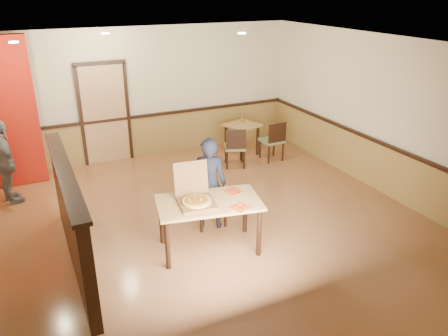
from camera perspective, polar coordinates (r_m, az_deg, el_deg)
The scene contains 25 objects.
floor at distance 7.09m, azimuth -2.53°, elevation -7.49°, with size 7.00×7.00×0.00m, color #A66A40.
ceiling at distance 6.17m, azimuth -2.99°, elevation 15.57°, with size 7.00×7.00×0.00m, color black.
wall_back at distance 9.70m, azimuth -10.87°, elevation 9.48°, with size 7.00×7.00×0.00m, color beige.
wall_right at distance 8.41m, azimuth 19.98°, elevation 6.46°, with size 7.00×7.00×0.00m, color beige.
wainscot_back at distance 9.93m, azimuth -10.42°, elevation 4.11°, with size 7.00×0.04×0.90m, color olive.
chair_rail_back at distance 9.77m, azimuth -10.58°, elevation 6.68°, with size 7.00×0.06×0.06m, color black.
wainscot_right at distance 8.68m, azimuth 19.01°, elevation 0.44°, with size 0.04×7.00×0.90m, color olive.
chair_rail_right at distance 8.51m, azimuth 19.31°, elevation 3.34°, with size 0.06×7.00×0.06m, color black.
back_door at distance 9.58m, azimuth -15.29°, elevation 6.75°, with size 0.90×0.06×2.10m, color tan.
booth_partition at distance 6.16m, azimuth -19.37°, elevation -6.03°, with size 0.20×3.10×1.44m.
spot_a at distance 7.50m, azimuth -25.79°, elevation 14.58°, with size 0.14×0.14×0.02m, color #FCE1B0.
spot_b at distance 8.34m, azimuth -15.24°, elevation 16.61°, with size 0.14×0.14×0.02m, color #FCE1B0.
spot_c at distance 8.11m, azimuth 2.34°, elevation 17.19°, with size 0.14×0.14×0.02m, color #FCE1B0.
main_table at distance 6.18m, azimuth -2.00°, elevation -5.27°, with size 1.58×1.08×0.78m.
diner_chair at distance 6.95m, azimuth -2.31°, elevation -3.02°, with size 0.50×0.50×1.00m.
side_chair_left at distance 9.10m, azimuth 1.48°, elevation 2.90°, with size 0.56×0.56×0.87m.
side_chair_right at distance 9.52m, azimuth 6.49°, elevation 3.73°, with size 0.45×0.45×0.88m.
side_table at distance 9.79m, azimuth 2.36°, elevation 4.76°, with size 0.83×0.83×0.71m.
diner at distance 6.74m, azimuth -1.95°, elevation -2.03°, with size 0.54×0.36×1.49m, color black.
passerby at distance 8.38m, azimuth -26.71°, elevation 0.64°, with size 0.89×0.37×1.52m, color gray.
pizza_box at distance 6.07m, azimuth -3.72°, elevation -3.99°, with size 0.55×0.63×0.52m.
pizza at distance 6.03m, azimuth -3.59°, elevation -4.35°, with size 0.40×0.40×0.03m, color #E6C353.
napkin_near at distance 5.97m, azimuth 2.14°, elevation -5.11°, with size 0.30×0.30×0.01m.
napkin_far at distance 6.41m, azimuth 1.22°, elevation -3.05°, with size 0.27×0.27×0.01m.
condiment at distance 9.85m, azimuth 2.43°, elevation 6.33°, with size 0.05×0.05×0.13m, color brown.
Camera 1 is at (-2.33, -5.66, 3.58)m, focal length 35.00 mm.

